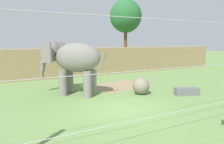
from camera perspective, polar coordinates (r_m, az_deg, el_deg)
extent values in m
plane|color=#6B8E4C|center=(10.04, 2.90, -10.05)|extent=(120.00, 120.00, 0.00)
cube|color=#937F5B|center=(15.23, 2.35, -3.70)|extent=(4.48, 3.60, 0.01)
cube|color=#997F56|center=(19.52, -13.32, 2.48)|extent=(36.00, 1.80, 2.54)
cylinder|color=gray|center=(12.62, -13.12, -2.95)|extent=(0.47, 0.47, 1.50)
cylinder|color=gray|center=(13.34, -11.41, -2.30)|extent=(0.47, 0.47, 1.50)
cylinder|color=gray|center=(11.97, -6.66, -3.39)|extent=(0.47, 0.47, 1.50)
cylinder|color=gray|center=(12.72, -5.25, -2.68)|extent=(0.47, 0.47, 1.50)
ellipsoid|color=gray|center=(12.44, -9.32, 3.88)|extent=(3.05, 3.01, 1.71)
ellipsoid|color=gray|center=(13.26, -16.24, 5.22)|extent=(1.58, 1.58, 1.24)
cube|color=gray|center=(12.66, -17.36, 5.05)|extent=(0.45, 0.94, 1.18)
cube|color=gray|center=(13.75, -14.44, 5.38)|extent=(0.95, 0.41, 1.18)
cylinder|color=gray|center=(13.53, -17.82, 3.33)|extent=(0.62, 0.61, 0.67)
cylinder|color=gray|center=(13.65, -18.19, 1.37)|extent=(0.47, 0.47, 0.63)
cylinder|color=gray|center=(13.76, -18.40, -0.45)|extent=(0.31, 0.31, 0.59)
cylinder|color=gray|center=(11.88, -2.49, 3.26)|extent=(0.31, 0.30, 0.86)
sphere|color=gray|center=(12.83, 7.86, -3.70)|extent=(1.03, 1.03, 1.03)
cylinder|color=#B7B7BC|center=(7.54, 14.90, -10.85)|extent=(12.35, 0.02, 0.02)
cylinder|color=#B7B7BC|center=(7.20, 15.35, 0.95)|extent=(12.35, 0.02, 0.02)
cylinder|color=#B7B7BC|center=(7.18, 15.84, 13.37)|extent=(12.35, 0.02, 0.02)
cube|color=slate|center=(13.32, 19.50, -4.96)|extent=(1.48, 1.01, 0.44)
cylinder|color=brown|center=(29.46, 3.64, 6.72)|extent=(0.44, 0.44, 4.76)
ellipsoid|color=#286633|center=(29.65, 3.72, 14.86)|extent=(4.28, 4.28, 4.49)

